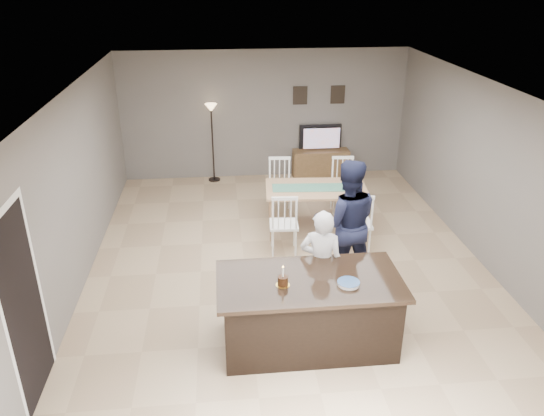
{
  "coord_description": "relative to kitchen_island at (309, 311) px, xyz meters",
  "views": [
    {
      "loc": [
        -0.97,
        -6.96,
        4.18
      ],
      "look_at": [
        -0.28,
        -0.3,
        1.14
      ],
      "focal_mm": 35.0,
      "sensor_mm": 36.0,
      "label": 1
    }
  ],
  "objects": [
    {
      "name": "floor",
      "position": [
        0.0,
        1.8,
        -0.45
      ],
      "size": [
        8.0,
        8.0,
        0.0
      ],
      "primitive_type": "plane",
      "color": "tan",
      "rests_on": "ground"
    },
    {
      "name": "room_shell",
      "position": [
        0.0,
        1.8,
        1.22
      ],
      "size": [
        8.0,
        8.0,
        8.0
      ],
      "color": "slate",
      "rests_on": "floor"
    },
    {
      "name": "kitchen_island",
      "position": [
        0.0,
        0.0,
        0.0
      ],
      "size": [
        2.15,
        1.1,
        0.9
      ],
      "color": "black",
      "rests_on": "floor"
    },
    {
      "name": "tv_console",
      "position": [
        1.2,
        5.57,
        -0.15
      ],
      "size": [
        1.2,
        0.4,
        0.6
      ],
      "primitive_type": "cube",
      "color": "brown",
      "rests_on": "floor"
    },
    {
      "name": "television",
      "position": [
        1.2,
        5.64,
        0.41
      ],
      "size": [
        0.91,
        0.12,
        0.53
      ],
      "primitive_type": "imported",
      "rotation": [
        0.0,
        0.0,
        3.14
      ],
      "color": "black",
      "rests_on": "tv_console"
    },
    {
      "name": "tv_screen_glow",
      "position": [
        1.2,
        5.56,
        0.42
      ],
      "size": [
        0.78,
        0.0,
        0.78
      ],
      "primitive_type": "plane",
      "rotation": [
        1.57,
        0.0,
        3.14
      ],
      "color": "#DB5818",
      "rests_on": "tv_console"
    },
    {
      "name": "picture_frames",
      "position": [
        1.15,
        5.78,
        1.3
      ],
      "size": [
        1.1,
        0.02,
        0.38
      ],
      "color": "black",
      "rests_on": "room_shell"
    },
    {
      "name": "doorway",
      "position": [
        -2.99,
        -0.5,
        0.8
      ],
      "size": [
        0.0,
        2.1,
        2.65
      ],
      "color": "black",
      "rests_on": "floor"
    },
    {
      "name": "woman",
      "position": [
        0.25,
        0.55,
        0.3
      ],
      "size": [
        0.64,
        0.52,
        1.51
      ],
      "primitive_type": "imported",
      "rotation": [
        0.0,
        0.0,
        2.82
      ],
      "color": "silver",
      "rests_on": "floor"
    },
    {
      "name": "man",
      "position": [
        0.75,
        1.35,
        0.48
      ],
      "size": [
        0.97,
        0.79,
        1.86
      ],
      "primitive_type": "imported",
      "rotation": [
        0.0,
        0.0,
        3.05
      ],
      "color": "#171A33",
      "rests_on": "floor"
    },
    {
      "name": "birthday_cake",
      "position": [
        -0.32,
        -0.09,
        0.5
      ],
      "size": [
        0.16,
        0.16,
        0.25
      ],
      "color": "gold",
      "rests_on": "kitchen_island"
    },
    {
      "name": "plate_stack",
      "position": [
        0.42,
        -0.16,
        0.47
      ],
      "size": [
        0.26,
        0.26,
        0.04
      ],
      "color": "white",
      "rests_on": "kitchen_island"
    },
    {
      "name": "dining_table",
      "position": [
        0.63,
        3.01,
        0.2
      ],
      "size": [
        1.76,
        2.02,
        1.03
      ],
      "rotation": [
        0.0,
        0.0,
        -0.07
      ],
      "color": "tan",
      "rests_on": "floor"
    },
    {
      "name": "floor_lamp",
      "position": [
        -1.11,
        5.59,
        0.83
      ],
      "size": [
        0.25,
        0.25,
        1.66
      ],
      "color": "black",
      "rests_on": "floor"
    }
  ]
}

